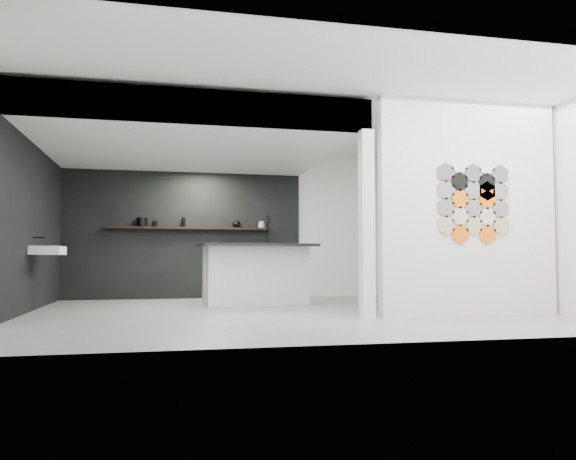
# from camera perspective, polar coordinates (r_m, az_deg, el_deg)

# --- Properties ---
(floor) EXTENTS (7.00, 6.00, 0.01)m
(floor) POSITION_cam_1_polar(r_m,az_deg,el_deg) (7.82, -0.25, -8.36)
(floor) COLOR slate
(partition_panel) EXTENTS (2.45, 0.15, 2.80)m
(partition_panel) POSITION_cam_1_polar(r_m,az_deg,el_deg) (7.69, 17.86, 2.17)
(partition_panel) COLOR silver
(partition_panel) RESTS_ON floor
(bay_clad_back) EXTENTS (4.40, 0.04, 2.35)m
(bay_clad_back) POSITION_cam_1_polar(r_m,az_deg,el_deg) (10.59, -10.56, -0.51)
(bay_clad_back) COLOR black
(bay_clad_back) RESTS_ON floor
(bay_clad_left) EXTENTS (0.04, 4.00, 2.35)m
(bay_clad_left) POSITION_cam_1_polar(r_m,az_deg,el_deg) (8.81, -24.38, 0.19)
(bay_clad_left) COLOR black
(bay_clad_left) RESTS_ON floor
(bulkhead) EXTENTS (4.40, 4.00, 0.40)m
(bulkhead) POSITION_cam_1_polar(r_m,az_deg,el_deg) (8.80, -10.05, 9.01)
(bulkhead) COLOR silver
(bulkhead) RESTS_ON corner_column
(corner_column) EXTENTS (0.16, 0.16, 2.35)m
(corner_column) POSITION_cam_1_polar(r_m,az_deg,el_deg) (7.07, 8.00, 0.67)
(corner_column) COLOR silver
(corner_column) RESTS_ON floor
(fascia_beam) EXTENTS (4.40, 0.16, 0.40)m
(fascia_beam) POSITION_cam_1_polar(r_m,az_deg,el_deg) (6.94, -9.38, 12.27)
(fascia_beam) COLOR silver
(fascia_beam) RESTS_ON corner_column
(wall_basin) EXTENTS (0.40, 0.60, 0.12)m
(wall_basin) POSITION_cam_1_polar(r_m,az_deg,el_deg) (8.56, -23.20, -1.93)
(wall_basin) COLOR silver
(wall_basin) RESTS_ON bay_clad_left
(display_shelf) EXTENTS (3.00, 0.15, 0.04)m
(display_shelf) POSITION_cam_1_polar(r_m,az_deg,el_deg) (10.50, -9.99, 0.19)
(display_shelf) COLOR black
(display_shelf) RESTS_ON bay_clad_back
(kitchen_island) EXTENTS (1.90, 0.97, 1.48)m
(kitchen_island) POSITION_cam_1_polar(r_m,az_deg,el_deg) (9.03, -3.26, -4.42)
(kitchen_island) COLOR silver
(kitchen_island) RESTS_ON floor
(stockpot) EXTENTS (0.25, 0.25, 0.16)m
(stockpot) POSITION_cam_1_polar(r_m,az_deg,el_deg) (10.50, -14.63, 0.78)
(stockpot) COLOR black
(stockpot) RESTS_ON display_shelf
(kettle) EXTENTS (0.17, 0.17, 0.13)m
(kettle) POSITION_cam_1_polar(r_m,az_deg,el_deg) (10.58, -5.25, 0.61)
(kettle) COLOR black
(kettle) RESTS_ON display_shelf
(glass_bowl) EXTENTS (0.13, 0.13, 0.09)m
(glass_bowl) POSITION_cam_1_polar(r_m,az_deg,el_deg) (10.64, -2.71, 0.45)
(glass_bowl) COLOR gray
(glass_bowl) RESTS_ON display_shelf
(glass_vase) EXTENTS (0.12, 0.12, 0.13)m
(glass_vase) POSITION_cam_1_polar(r_m,az_deg,el_deg) (10.65, -2.71, 0.56)
(glass_vase) COLOR gray
(glass_vase) RESTS_ON display_shelf
(bottle_dark) EXTENTS (0.08, 0.08, 0.17)m
(bottle_dark) POSITION_cam_1_polar(r_m,az_deg,el_deg) (10.50, -10.58, 0.78)
(bottle_dark) COLOR black
(bottle_dark) RESTS_ON display_shelf
(utensil_cup) EXTENTS (0.10, 0.10, 0.10)m
(utensil_cup) POSITION_cam_1_polar(r_m,az_deg,el_deg) (10.49, -13.36, 0.62)
(utensil_cup) COLOR black
(utensil_cup) RESTS_ON display_shelf
(hex_tile_cluster) EXTENTS (1.04, 0.02, 1.16)m
(hex_tile_cluster) POSITION_cam_1_polar(r_m,az_deg,el_deg) (7.64, 18.39, 3.00)
(hex_tile_cluster) COLOR tan
(hex_tile_cluster) RESTS_ON partition_panel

